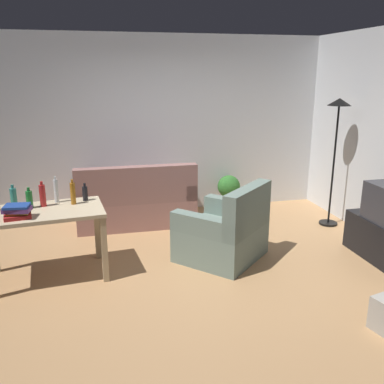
# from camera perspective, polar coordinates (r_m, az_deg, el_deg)

# --- Properties ---
(ground_plane) EXTENTS (5.20, 4.40, 0.02)m
(ground_plane) POSITION_cam_1_polar(r_m,az_deg,el_deg) (4.87, 0.18, -10.30)
(ground_plane) COLOR tan
(wall_rear) EXTENTS (5.20, 0.10, 2.70)m
(wall_rear) POSITION_cam_1_polar(r_m,az_deg,el_deg) (6.58, -4.24, 8.99)
(wall_rear) COLOR silver
(wall_rear) RESTS_ON ground_plane
(couch) EXTENTS (1.67, 0.84, 0.92)m
(couch) POSITION_cam_1_polar(r_m,az_deg,el_deg) (6.15, -7.62, -1.57)
(couch) COLOR #996B66
(couch) RESTS_ON ground_plane
(torchiere_lamp) EXTENTS (0.32, 0.32, 1.81)m
(torchiere_lamp) POSITION_cam_1_polar(r_m,az_deg,el_deg) (6.16, 19.12, 8.28)
(torchiere_lamp) COLOR black
(torchiere_lamp) RESTS_ON ground_plane
(desk) EXTENTS (1.27, 0.83, 0.76)m
(desk) POSITION_cam_1_polar(r_m,az_deg,el_deg) (4.68, -19.34, -3.61)
(desk) COLOR #C6B28E
(desk) RESTS_ON ground_plane
(potted_plant) EXTENTS (0.36, 0.36, 0.57)m
(potted_plant) POSITION_cam_1_polar(r_m,az_deg,el_deg) (6.73, 5.01, 0.26)
(potted_plant) COLOR brown
(potted_plant) RESTS_ON ground_plane
(armchair) EXTENTS (1.23, 1.23, 0.92)m
(armchair) POSITION_cam_1_polar(r_m,az_deg,el_deg) (4.99, 4.54, -5.56)
(armchair) COLOR slate
(armchair) RESTS_ON ground_plane
(bottle_tall) EXTENTS (0.07, 0.07, 0.26)m
(bottle_tall) POSITION_cam_1_polar(r_m,az_deg,el_deg) (4.80, -23.07, -0.74)
(bottle_tall) COLOR teal
(bottle_tall) RESTS_ON desk
(bottle_green) EXTENTS (0.07, 0.07, 0.23)m
(bottle_green) POSITION_cam_1_polar(r_m,az_deg,el_deg) (4.74, -21.23, -0.92)
(bottle_green) COLOR #1E722D
(bottle_green) RESTS_ON desk
(bottle_red) EXTENTS (0.06, 0.06, 0.28)m
(bottle_red) POSITION_cam_1_polar(r_m,az_deg,el_deg) (4.75, -19.65, -0.42)
(bottle_red) COLOR #AD2323
(bottle_red) RESTS_ON desk
(bottle_clear) EXTENTS (0.05, 0.05, 0.30)m
(bottle_clear) POSITION_cam_1_polar(r_m,az_deg,el_deg) (4.84, -17.98, 0.16)
(bottle_clear) COLOR silver
(bottle_clear) RESTS_ON desk
(bottle_amber) EXTENTS (0.06, 0.06, 0.28)m
(bottle_amber) POSITION_cam_1_polar(r_m,az_deg,el_deg) (4.73, -15.88, -0.15)
(bottle_amber) COLOR #9E6019
(bottle_amber) RESTS_ON desk
(bottle_dark) EXTENTS (0.06, 0.06, 0.20)m
(bottle_dark) POSITION_cam_1_polar(r_m,az_deg,el_deg) (4.83, -14.33, -0.17)
(bottle_dark) COLOR black
(bottle_dark) RESTS_ON desk
(book_stack) EXTENTS (0.28, 0.21, 0.14)m
(book_stack) POSITION_cam_1_polar(r_m,az_deg,el_deg) (4.47, -22.66, -2.46)
(book_stack) COLOR maroon
(book_stack) RESTS_ON desk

